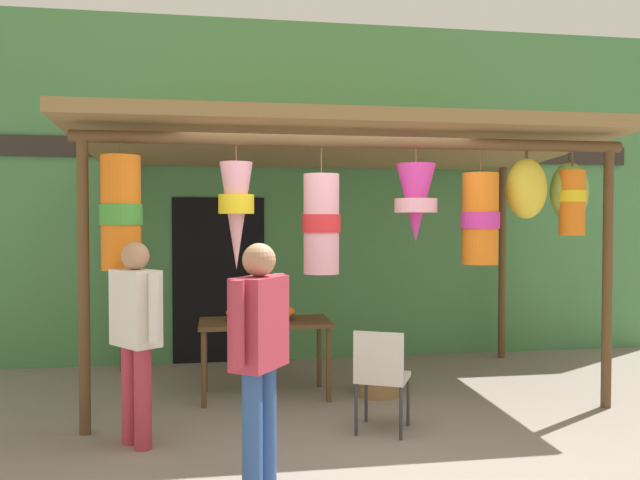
{
  "coord_description": "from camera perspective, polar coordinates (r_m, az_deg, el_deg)",
  "views": [
    {
      "loc": [
        -0.94,
        -5.13,
        1.71
      ],
      "look_at": [
        0.05,
        0.98,
        1.53
      ],
      "focal_mm": 35.73,
      "sensor_mm": 36.0,
      "label": 1
    }
  ],
  "objects": [
    {
      "name": "folding_chair",
      "position": [
        5.25,
        5.48,
        -11.66
      ],
      "size": [
        0.54,
        0.54,
        0.84
      ],
      "color": "beige",
      "rests_on": "ground_plane"
    },
    {
      "name": "flower_heap_on_table",
      "position": [
        6.26,
        -5.19,
        -6.42
      ],
      "size": [
        0.67,
        0.47,
        0.17
      ],
      "color": "orange",
      "rests_on": "display_table"
    },
    {
      "name": "display_table",
      "position": [
        6.28,
        -4.96,
        -7.96
      ],
      "size": [
        1.26,
        0.67,
        0.75
      ],
      "color": "brown",
      "rests_on": "ground_plane"
    },
    {
      "name": "vendor_in_orange",
      "position": [
        5.06,
        -16.17,
        -7.48
      ],
      "size": [
        0.42,
        0.49,
        1.56
      ],
      "color": "#B23347",
      "rests_on": "ground_plane"
    },
    {
      "name": "ground_plane",
      "position": [
        5.49,
        1.13,
        -16.5
      ],
      "size": [
        30.0,
        30.0,
        0.0
      ],
      "primitive_type": "plane",
      "color": "gray"
    },
    {
      "name": "customer_foreground",
      "position": [
        4.12,
        -5.46,
        -9.36
      ],
      "size": [
        0.41,
        0.51,
        1.58
      ],
      "color": "#2D5193",
      "rests_on": "ground_plane"
    },
    {
      "name": "market_stall_canopy",
      "position": [
        6.27,
        2.54,
        6.95
      ],
      "size": [
        5.08,
        2.67,
        2.65
      ],
      "color": "brown",
      "rests_on": "ground_plane"
    },
    {
      "name": "shop_facade",
      "position": [
        7.98,
        -2.54,
        4.33
      ],
      "size": [
        9.88,
        0.29,
        4.17
      ],
      "color": "#47844C",
      "rests_on": "ground_plane"
    },
    {
      "name": "wicker_basket_by_table",
      "position": [
        6.45,
        5.13,
        -12.44
      ],
      "size": [
        0.44,
        0.44,
        0.28
      ],
      "primitive_type": "cylinder",
      "color": "olive",
      "rests_on": "ground_plane"
    }
  ]
}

